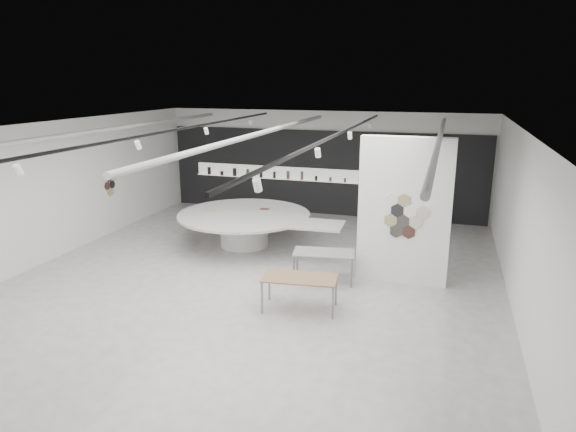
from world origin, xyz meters
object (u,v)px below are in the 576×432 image
(kitchen_counter, at_px, (408,210))
(display_island, at_px, (247,225))
(partition_column, at_px, (404,211))
(sample_table_wood, at_px, (300,279))
(sample_table_stone, at_px, (324,254))

(kitchen_counter, bearing_deg, display_island, -130.37)
(partition_column, bearing_deg, sample_table_wood, -129.97)
(sample_table_wood, xyz_separation_m, kitchen_counter, (1.68, 7.85, -0.24))
(sample_table_stone, relative_size, kitchen_counter, 0.95)
(sample_table_stone, xyz_separation_m, kitchen_counter, (1.56, 6.11, -0.24))
(sample_table_wood, bearing_deg, kitchen_counter, 77.94)
(display_island, relative_size, kitchen_counter, 3.10)
(display_island, xyz_separation_m, sample_table_stone, (2.88, -2.05, 0.04))
(sample_table_wood, distance_m, kitchen_counter, 8.03)
(display_island, bearing_deg, sample_table_wood, -56.38)
(display_island, relative_size, sample_table_stone, 3.28)
(display_island, distance_m, sample_table_stone, 3.53)
(display_island, height_order, sample_table_wood, display_island)
(sample_table_wood, relative_size, sample_table_stone, 1.06)
(display_island, bearing_deg, partition_column, -19.74)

